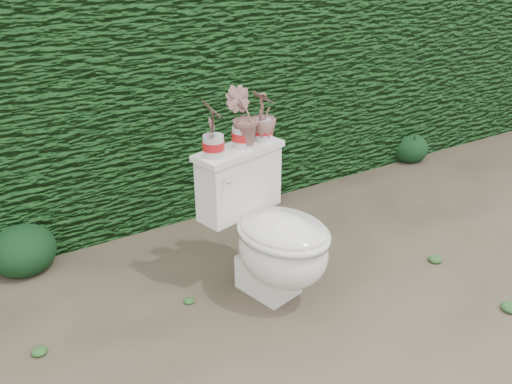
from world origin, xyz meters
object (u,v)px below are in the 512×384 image
potted_plant_center (242,119)px  potted_plant_right (263,117)px  toilet (271,235)px  potted_plant_left (213,130)px

potted_plant_center → potted_plant_right: (0.15, 0.03, -0.02)m
toilet → potted_plant_right: 0.62m
potted_plant_right → potted_plant_left: bearing=92.0°
potted_plant_center → potted_plant_right: size_ratio=1.16×
toilet → potted_plant_left: bearing=125.3°
potted_plant_center → potted_plant_right: bearing=-126.4°
toilet → potted_plant_center: potted_plant_center is taller
toilet → potted_plant_center: size_ratio=2.61×
potted_plant_center → toilet: bearing=137.7°
potted_plant_right → toilet: bearing=145.7°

